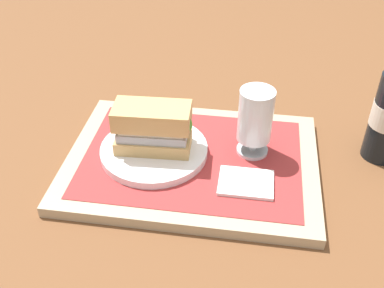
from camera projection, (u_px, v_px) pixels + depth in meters
ground_plane at (192, 166)px, 0.83m from camera, size 3.00×3.00×0.00m
tray at (192, 162)px, 0.82m from camera, size 0.44×0.32×0.02m
placemat at (192, 157)px, 0.81m from camera, size 0.38×0.27×0.00m
plate at (154, 150)px, 0.82m from camera, size 0.19×0.19×0.01m
sandwich at (155, 127)px, 0.79m from camera, size 0.14×0.07×0.08m
beer_glass at (255, 119)px, 0.79m from camera, size 0.06×0.06×0.12m
napkin_folded at (246, 183)px, 0.76m from camera, size 0.09×0.07×0.01m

